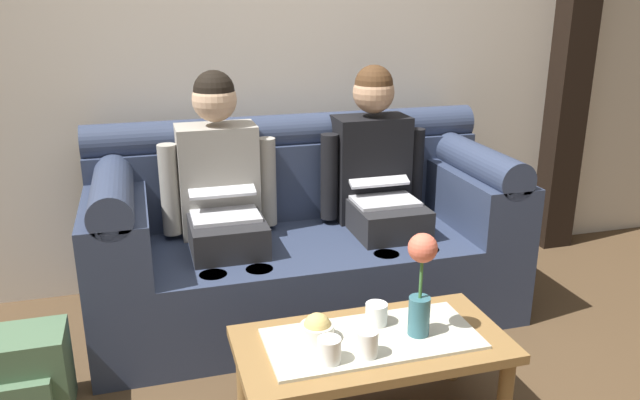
% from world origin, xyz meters
% --- Properties ---
extents(back_wall_patterned, '(6.00, 0.12, 2.90)m').
position_xyz_m(back_wall_patterned, '(0.00, 1.70, 1.45)').
color(back_wall_patterned, beige).
rests_on(back_wall_patterned, ground_plane).
extents(timber_pillar, '(0.20, 0.20, 2.90)m').
position_xyz_m(timber_pillar, '(1.77, 1.58, 1.45)').
color(timber_pillar, black).
rests_on(timber_pillar, ground_plane).
extents(couch, '(2.04, 0.88, 0.96)m').
position_xyz_m(couch, '(-0.00, 1.17, 0.37)').
color(couch, '#2D3851').
rests_on(couch, ground_plane).
extents(person_left, '(0.56, 0.67, 1.22)m').
position_xyz_m(person_left, '(-0.40, 1.17, 0.66)').
color(person_left, '#232326').
rests_on(person_left, ground_plane).
extents(person_right, '(0.56, 0.67, 1.22)m').
position_xyz_m(person_right, '(0.40, 1.17, 0.66)').
color(person_right, '#232326').
rests_on(person_right, ground_plane).
extents(coffee_table, '(0.99, 0.50, 0.38)m').
position_xyz_m(coffee_table, '(0.00, 0.18, 0.32)').
color(coffee_table, olive).
rests_on(coffee_table, ground_plane).
extents(flower_vase, '(0.10, 0.10, 0.39)m').
position_xyz_m(flower_vase, '(0.17, 0.15, 0.60)').
color(flower_vase, '#336672').
rests_on(flower_vase, coffee_table).
extents(snack_bowl, '(0.12, 0.12, 0.10)m').
position_xyz_m(snack_bowl, '(-0.19, 0.22, 0.42)').
color(snack_bowl, silver).
rests_on(snack_bowl, coffee_table).
extents(cup_near_left, '(0.07, 0.07, 0.09)m').
position_xyz_m(cup_near_left, '(-0.06, 0.07, 0.42)').
color(cup_near_left, white).
rests_on(cup_near_left, coffee_table).
extents(cup_near_right, '(0.08, 0.08, 0.08)m').
position_xyz_m(cup_near_right, '(0.05, 0.26, 0.42)').
color(cup_near_right, white).
rests_on(cup_near_right, coffee_table).
extents(cup_far_center, '(0.08, 0.08, 0.09)m').
position_xyz_m(cup_far_center, '(-0.19, 0.07, 0.42)').
color(cup_far_center, white).
rests_on(cup_far_center, coffee_table).
extents(backpack_left, '(0.36, 0.29, 0.34)m').
position_xyz_m(backpack_left, '(-1.26, 0.61, 0.17)').
color(backpack_left, '#4C6B4C').
rests_on(backpack_left, ground_plane).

